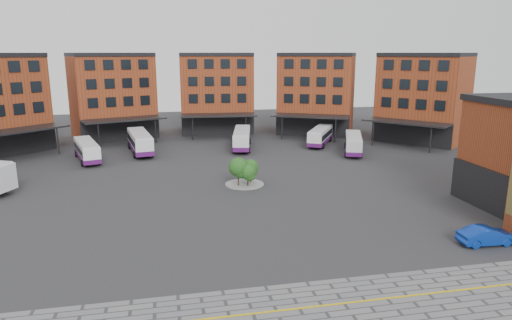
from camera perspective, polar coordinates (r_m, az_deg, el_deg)
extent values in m
plane|color=#28282B|center=(40.36, -1.22, -7.98)|extent=(160.00, 160.00, 0.00)
cube|color=gold|center=(28.61, 8.25, -17.58)|extent=(26.00, 0.15, 0.02)
cube|color=black|center=(74.62, -28.14, 1.96)|extent=(10.00, 9.07, 4.00)
cube|color=black|center=(73.56, -28.69, 7.45)|extent=(8.60, 7.77, 8.00)
cube|color=black|center=(72.20, -27.50, 3.32)|extent=(12.61, 11.97, 0.25)
cylinder|color=black|center=(73.04, -23.52, 2.22)|extent=(0.20, 0.20, 4.00)
cube|color=brown|center=(84.23, -17.54, 7.49)|extent=(15.55, 13.69, 14.00)
cube|color=black|center=(80.17, -16.48, 3.69)|extent=(12.45, 4.71, 4.00)
cube|color=black|center=(83.88, -17.89, 12.45)|extent=(15.65, 13.97, 0.60)
cube|color=black|center=(79.16, -16.79, 8.81)|extent=(10.87, 3.87, 8.00)
cube|color=black|center=(77.62, -16.14, 4.90)|extent=(13.72, 8.39, 0.25)
cylinder|color=black|center=(75.19, -19.04, 2.89)|extent=(0.20, 0.20, 4.00)
cylinder|color=black|center=(77.46, -12.45, 3.60)|extent=(0.20, 0.20, 4.00)
cube|color=brown|center=(86.80, -4.98, 8.21)|extent=(13.67, 10.88, 14.00)
cube|color=black|center=(82.59, -4.74, 4.46)|extent=(13.00, 1.41, 4.00)
cube|color=black|center=(86.46, -5.07, 13.03)|extent=(13.69, 11.18, 0.60)
cube|color=black|center=(81.60, -4.84, 9.44)|extent=(11.42, 0.95, 8.00)
cube|color=black|center=(79.98, -4.69, 5.62)|extent=(13.28, 5.30, 0.25)
cylinder|color=black|center=(78.40, -7.92, 3.90)|extent=(0.20, 0.20, 4.00)
cylinder|color=black|center=(78.86, -1.28, 4.08)|extent=(0.20, 0.20, 4.00)
cube|color=brown|center=(85.94, 7.59, 8.09)|extent=(16.12, 14.81, 14.00)
cube|color=black|center=(81.78, 7.01, 4.31)|extent=(11.81, 6.35, 4.00)
cube|color=black|center=(85.60, 7.75, 12.96)|extent=(16.26, 15.08, 0.60)
cube|color=black|center=(80.79, 7.14, 9.34)|extent=(10.26, 5.33, 8.00)
cube|color=black|center=(79.19, 6.80, 5.49)|extent=(13.58, 9.82, 0.25)
cylinder|color=black|center=(78.55, 3.27, 4.02)|extent=(0.20, 0.20, 4.00)
cylinder|color=black|center=(77.18, 9.90, 3.68)|extent=(0.20, 0.20, 4.00)
cube|color=brown|center=(81.69, 20.17, 7.13)|extent=(16.02, 16.39, 14.00)
cube|color=black|center=(77.78, 18.74, 3.24)|extent=(8.74, 10.28, 4.00)
cube|color=black|center=(81.33, 20.59, 12.24)|extent=(16.25, 16.58, 0.60)
cube|color=black|center=(76.74, 19.09, 8.52)|extent=(7.47, 8.86, 8.00)
cube|color=black|center=(75.29, 18.23, 4.51)|extent=(11.73, 12.79, 0.25)
cylinder|color=black|center=(75.62, 14.42, 3.26)|extent=(0.20, 0.20, 4.00)
cylinder|color=black|center=(72.48, 20.98, 2.37)|extent=(0.20, 0.20, 4.00)
cube|color=black|center=(47.56, 27.59, -3.68)|extent=(0.40, 12.00, 4.00)
cylinder|color=gray|center=(51.86, -1.44, -3.03)|extent=(4.40, 4.40, 0.12)
cylinder|color=#332114|center=(50.96, -2.21, -2.47)|extent=(0.14, 0.14, 1.61)
sphere|color=#2A511B|center=(50.58, -2.23, -0.89)|extent=(2.16, 2.16, 2.16)
sphere|color=#2A511B|center=(50.59, -1.97, -1.45)|extent=(1.51, 1.51, 1.51)
cylinder|color=#332114|center=(52.40, -0.70, -2.17)|extent=(0.14, 0.14, 1.34)
sphere|color=#2A511B|center=(52.10, -0.70, -0.89)|extent=(1.80, 1.80, 1.80)
sphere|color=#2A511B|center=(52.09, -0.45, -1.35)|extent=(1.26, 1.26, 1.26)
cylinder|color=#332114|center=(50.80, -1.02, -2.73)|extent=(0.14, 0.14, 1.24)
sphere|color=#2A511B|center=(50.50, -1.03, -1.52)|extent=(1.78, 1.78, 1.78)
sphere|color=#2A511B|center=(50.49, -0.77, -1.95)|extent=(1.25, 1.25, 1.25)
cylinder|color=black|center=(56.37, -29.28, -2.91)|extent=(1.16, 0.77, 1.12)
cube|color=white|center=(67.08, -20.39, 1.22)|extent=(4.85, 9.97, 2.17)
cube|color=black|center=(67.05, -20.40, 1.35)|extent=(4.69, 9.23, 0.84)
cube|color=silver|center=(66.87, -20.47, 2.17)|extent=(4.66, 9.57, 0.11)
cube|color=black|center=(71.69, -20.93, 2.08)|extent=(1.84, 0.64, 0.97)
cube|color=#541562|center=(67.23, -20.34, 0.58)|extent=(4.90, 10.01, 0.62)
cylinder|color=black|center=(70.21, -21.56, 0.69)|extent=(0.50, 0.92, 0.89)
cylinder|color=black|center=(70.47, -19.78, 0.88)|extent=(0.50, 0.92, 0.89)
cylinder|color=black|center=(64.16, -20.90, -0.38)|extent=(0.50, 0.92, 0.89)
cylinder|color=black|center=(64.44, -18.96, -0.16)|extent=(0.50, 0.92, 0.89)
cube|color=white|center=(70.06, -14.31, 2.31)|extent=(4.28, 11.26, 2.45)
cube|color=black|center=(70.03, -14.32, 2.45)|extent=(4.19, 10.40, 0.95)
cube|color=silver|center=(69.84, -14.37, 3.33)|extent=(4.11, 10.81, 0.12)
cube|color=black|center=(75.31, -14.83, 3.20)|extent=(2.12, 0.47, 1.10)
cube|color=#541562|center=(70.23, -14.27, 1.61)|extent=(4.33, 11.31, 0.70)
cylinder|color=black|center=(73.62, -15.56, 1.74)|extent=(0.46, 1.04, 1.00)
cylinder|color=black|center=(73.88, -13.63, 1.89)|extent=(0.46, 1.04, 1.00)
cylinder|color=black|center=(66.75, -14.94, 0.62)|extent=(0.46, 1.04, 1.00)
cylinder|color=black|center=(67.04, -12.82, 0.79)|extent=(0.46, 1.04, 1.00)
cube|color=white|center=(71.07, -1.77, 2.80)|extent=(4.45, 10.74, 2.33)
cube|color=black|center=(71.04, -1.77, 2.93)|extent=(4.34, 9.93, 0.90)
cube|color=silver|center=(70.86, -1.78, 3.76)|extent=(4.28, 10.31, 0.11)
cube|color=black|center=(76.09, -1.65, 3.66)|extent=(2.01, 0.53, 1.05)
cube|color=#541562|center=(71.22, -1.76, 2.14)|extent=(4.50, 10.79, 0.67)
cylinder|color=black|center=(74.63, -2.59, 2.35)|extent=(0.47, 0.99, 0.95)
cylinder|color=black|center=(74.56, -0.76, 2.35)|extent=(0.47, 0.99, 0.95)
cylinder|color=black|center=(68.07, -2.85, 1.28)|extent=(0.47, 0.99, 0.95)
cylinder|color=black|center=(67.99, -0.85, 1.28)|extent=(0.47, 0.99, 0.95)
cube|color=white|center=(74.70, 8.05, 3.10)|extent=(6.91, 9.55, 2.18)
cube|color=black|center=(74.68, 8.06, 3.22)|extent=(6.56, 8.91, 0.85)
cube|color=silver|center=(74.51, 8.08, 3.96)|extent=(6.63, 9.17, 0.11)
cube|color=black|center=(79.32, 8.74, 3.82)|extent=(1.69, 1.07, 0.98)
cube|color=#541562|center=(74.84, 8.03, 2.52)|extent=(6.97, 9.61, 0.62)
cylinder|color=black|center=(78.14, 7.68, 2.72)|extent=(0.68, 0.90, 0.89)
cylinder|color=black|center=(77.74, 9.28, 2.61)|extent=(0.68, 0.90, 0.89)
cylinder|color=black|center=(72.12, 6.67, 1.86)|extent=(0.68, 0.90, 0.89)
cylinder|color=black|center=(71.69, 8.41, 1.74)|extent=(0.68, 0.90, 0.89)
cube|color=silver|center=(69.32, 12.08, 2.14)|extent=(5.68, 9.85, 2.17)
cube|color=black|center=(69.29, 12.08, 2.26)|extent=(5.45, 9.15, 0.84)
cube|color=silver|center=(69.12, 12.12, 3.05)|extent=(5.46, 9.46, 0.11)
cube|color=black|center=(73.97, 11.99, 2.99)|extent=(1.79, 0.81, 0.97)
cube|color=#541562|center=(69.47, 12.05, 1.51)|extent=(5.74, 9.90, 0.62)
cylinder|color=black|center=(72.56, 11.10, 1.77)|extent=(0.58, 0.92, 0.88)
cylinder|color=black|center=(72.63, 12.85, 1.69)|extent=(0.58, 0.92, 0.88)
cylinder|color=black|center=(66.47, 11.15, 0.71)|extent=(0.58, 0.92, 0.88)
cylinder|color=black|center=(66.55, 13.05, 0.63)|extent=(0.58, 0.92, 0.88)
imported|color=#0B309B|center=(40.25, 26.88, -8.44)|extent=(4.49, 1.72, 1.46)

